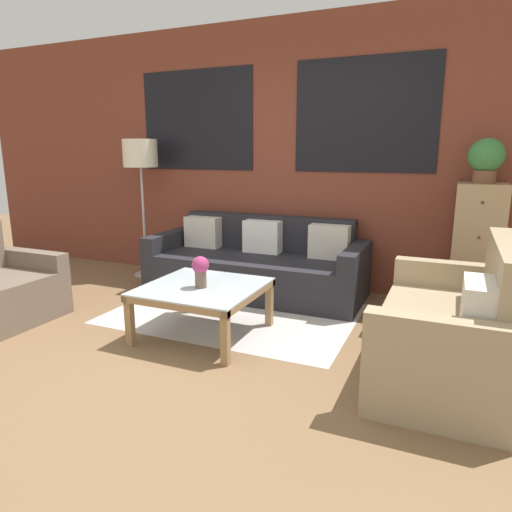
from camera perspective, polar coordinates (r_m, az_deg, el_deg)
The scene contains 10 objects.
ground_plane at distance 3.28m, azimuth -13.85°, elevation -13.75°, with size 16.00×16.00×0.00m, color brown.
wall_back_brick at distance 5.08m, azimuth 2.43°, elevation 12.39°, with size 8.40×0.09×2.80m.
rug at distance 4.23m, azimuth -2.80°, elevation -7.16°, with size 2.17×1.48×0.00m.
couch_dark at distance 4.78m, azimuth 0.12°, elevation -1.25°, with size 2.23×0.88×0.78m.
settee_vintage at distance 3.25m, azimuth 23.31°, elevation -8.70°, with size 0.80×1.48×0.92m.
coffee_table at distance 3.66m, azimuth -6.65°, elevation -4.61°, with size 0.89×0.89×0.42m.
floor_lamp at distance 5.49m, azimuth -14.25°, elevation 11.72°, with size 0.39×0.39×1.59m.
drawer_cabinet at distance 4.55m, azimuth 25.81°, elevation 0.71°, with size 0.41×0.42×1.18m.
potted_plant at distance 4.47m, azimuth 26.82°, elevation 10.84°, with size 0.30×0.30×0.38m.
flower_vase at distance 3.55m, azimuth -6.96°, elevation -1.66°, with size 0.14×0.14×0.25m.
Camera 1 is at (1.83, -2.30, 1.45)m, focal length 32.00 mm.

